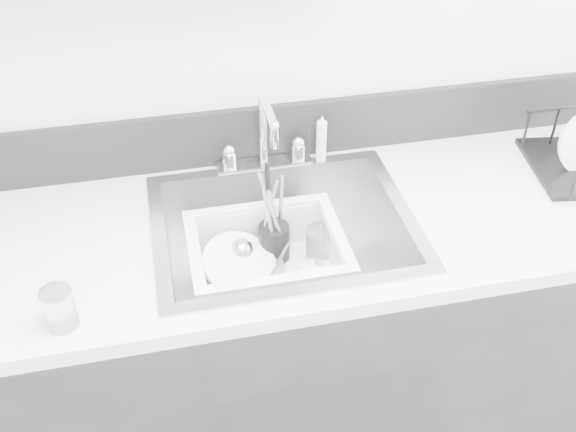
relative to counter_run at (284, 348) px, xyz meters
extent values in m
cube|color=silver|center=(0.00, 0.30, 0.84)|extent=(3.50, 0.02, 2.60)
cube|color=black|center=(0.00, 0.00, -0.02)|extent=(3.20, 0.62, 0.88)
cube|color=silver|center=(0.00, 0.00, 0.44)|extent=(3.20, 0.62, 0.04)
cube|color=black|center=(0.00, 0.30, 0.54)|extent=(3.20, 0.02, 0.16)
cube|color=silver|center=(0.00, 0.25, 0.47)|extent=(0.26, 0.06, 0.02)
cylinder|color=silver|center=(-0.10, 0.25, 0.50)|extent=(0.04, 0.04, 0.05)
cylinder|color=silver|center=(0.10, 0.25, 0.50)|extent=(0.04, 0.04, 0.05)
cylinder|color=silver|center=(0.00, 0.25, 0.57)|extent=(0.02, 0.02, 0.20)
cylinder|color=silver|center=(0.00, 0.18, 0.68)|extent=(0.02, 0.15, 0.02)
cylinder|color=silver|center=(0.16, 0.25, 0.53)|extent=(0.03, 0.03, 0.14)
cylinder|color=white|center=(-0.11, -0.01, 0.31)|extent=(0.21, 0.21, 0.01)
cylinder|color=white|center=(-0.10, 0.00, 0.33)|extent=(0.20, 0.20, 0.01)
cylinder|color=white|center=(-0.12, -0.01, 0.36)|extent=(0.23, 0.22, 0.08)
cylinder|color=black|center=(-0.01, 0.05, 0.36)|extent=(0.08, 0.08, 0.10)
cylinder|color=silver|center=(-0.03, 0.06, 0.45)|extent=(0.01, 0.05, 0.20)
cylinder|color=silver|center=(0.00, 0.05, 0.44)|extent=(0.02, 0.04, 0.18)
cylinder|color=black|center=(-0.02, 0.06, 0.47)|extent=(0.01, 0.06, 0.22)
cylinder|color=white|center=(0.10, 0.01, 0.36)|extent=(0.08, 0.08, 0.11)
cylinder|color=white|center=(-0.51, -0.23, 0.51)|extent=(0.09, 0.09, 0.09)
imported|color=white|center=(0.07, -0.07, 0.32)|extent=(0.14, 0.14, 0.04)
camera|label=1|loc=(-0.27, -1.26, 1.49)|focal=42.00mm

